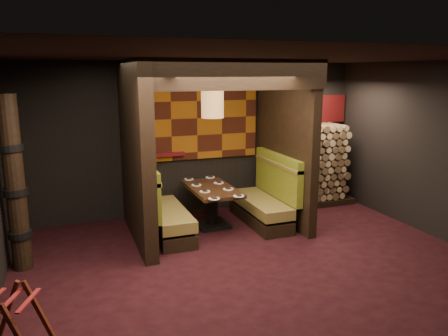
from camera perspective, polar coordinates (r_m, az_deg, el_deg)
floor at (r=6.27m, az=4.24°, el=-12.85°), size 6.50×5.50×0.02m
ceiling at (r=5.68m, az=4.71°, el=14.35°), size 6.50×5.50×0.02m
wall_back at (r=8.35m, az=-3.49°, el=3.87°), size 6.50×0.02×2.85m
wall_front at (r=3.60m, az=23.38°, el=-8.81°), size 6.50×0.02×2.85m
wall_right at (r=7.74m, az=26.96°, el=1.85°), size 0.02×5.50×2.85m
partition_left at (r=6.99m, az=-11.46°, el=1.95°), size 0.20×2.20×2.85m
partition_right at (r=7.88m, az=7.89°, el=3.25°), size 0.15×2.10×2.85m
header_beam at (r=6.31m, az=1.72°, el=12.10°), size 2.85×0.18×0.44m
tapa_back_panel at (r=8.25m, az=-3.59°, el=6.52°), size 2.40×0.06×1.55m
tapa_side_panel at (r=7.11m, az=-10.87°, el=5.63°), size 0.04×1.85×1.45m
lacquer_shelf at (r=8.14m, az=-7.29°, el=1.81°), size 0.60×0.12×0.07m
booth_bench_left at (r=7.31m, az=-8.09°, el=-5.76°), size 0.68×1.60×1.14m
booth_bench_right at (r=7.90m, az=5.48°, el=-4.30°), size 0.68×1.60×1.14m
dining_table at (r=7.65m, az=-1.57°, el=-4.23°), size 0.75×1.35×0.71m
place_settings at (r=7.58m, az=-1.58°, el=-2.46°), size 0.62×1.56×0.03m
pendant_lamp at (r=7.30m, az=-1.52°, el=8.34°), size 0.37×0.37×0.93m
luggage_rack at (r=4.78m, az=-25.86°, el=-17.71°), size 0.79×0.68×0.73m
totem_column at (r=6.45m, az=-25.64°, el=-2.07°), size 0.31×0.31×2.40m
firewood_stack at (r=9.03m, az=11.36°, el=0.38°), size 1.73×0.70×1.64m
mosaic_header at (r=9.15m, az=10.57°, el=7.54°), size 1.83×0.10×0.56m
bay_front_post at (r=8.14m, az=7.59°, el=3.56°), size 0.08×0.08×2.85m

